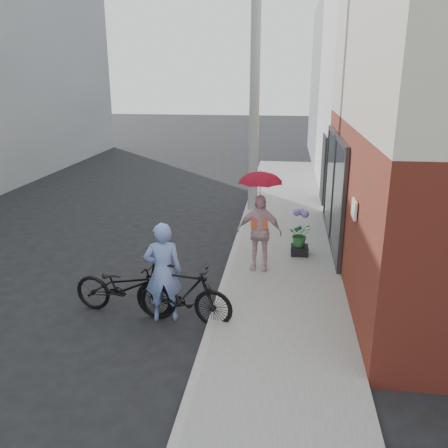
% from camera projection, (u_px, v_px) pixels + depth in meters
% --- Properties ---
extents(ground, '(80.00, 80.00, 0.00)m').
position_uv_depth(ground, '(166.00, 304.00, 8.47)').
color(ground, black).
rests_on(ground, ground).
extents(sidewalk, '(2.20, 24.00, 0.12)m').
position_uv_depth(sidewalk, '(285.00, 264.00, 10.08)').
color(sidewalk, gray).
rests_on(sidewalk, ground).
extents(curb, '(0.12, 24.00, 0.12)m').
position_uv_depth(curb, '(231.00, 261.00, 10.23)').
color(curb, '#9E9E99').
rests_on(curb, ground).
extents(east_building_far, '(8.00, 8.00, 7.00)m').
position_uv_depth(east_building_far, '(403.00, 83.00, 21.63)').
color(east_building_far, gray).
rests_on(east_building_far, ground).
extents(utility_pole, '(0.28, 0.28, 7.00)m').
position_uv_depth(utility_pole, '(255.00, 90.00, 12.94)').
color(utility_pole, '#9E9E99').
rests_on(utility_pole, ground).
extents(officer, '(0.69, 0.52, 1.69)m').
position_uv_depth(officer, '(163.00, 272.00, 7.70)').
color(officer, '#748BCE').
rests_on(officer, ground).
extents(bike_left, '(1.92, 0.90, 0.97)m').
position_uv_depth(bike_left, '(125.00, 287.00, 7.99)').
color(bike_left, black).
rests_on(bike_left, ground).
extents(bike_right, '(1.74, 0.75, 1.01)m').
position_uv_depth(bike_right, '(183.00, 294.00, 7.70)').
color(bike_right, black).
rests_on(bike_right, ground).
extents(kimono_woman, '(0.93, 0.44, 1.54)m').
position_uv_depth(kimono_woman, '(259.00, 232.00, 9.48)').
color(kimono_woman, beige).
rests_on(kimono_woman, sidewalk).
extents(parasol, '(0.85, 0.85, 0.74)m').
position_uv_depth(parasol, '(260.00, 176.00, 9.14)').
color(parasol, '#BB1635').
rests_on(parasol, kimono_woman).
extents(planter, '(0.38, 0.38, 0.20)m').
position_uv_depth(planter, '(299.00, 250.00, 10.42)').
color(planter, black).
rests_on(planter, sidewalk).
extents(potted_plant, '(0.48, 0.42, 0.54)m').
position_uv_depth(potted_plant, '(300.00, 234.00, 10.31)').
color(potted_plant, '#2E7437').
rests_on(potted_plant, planter).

